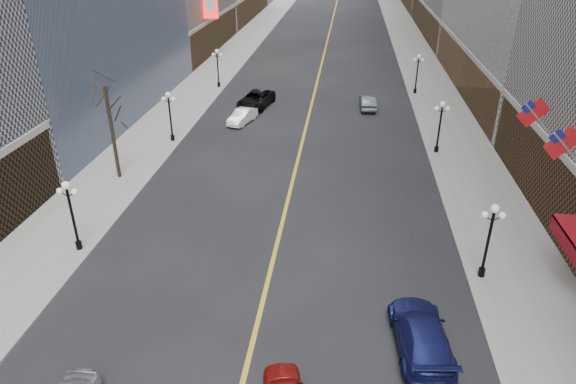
% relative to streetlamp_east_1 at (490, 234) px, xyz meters
% --- Properties ---
extents(sidewalk_east, '(6.00, 230.00, 0.15)m').
position_rel_streetlamp_east_1_xyz_m(sidewalk_east, '(2.20, 40.00, -2.83)').
color(sidewalk_east, gray).
rests_on(sidewalk_east, ground).
extents(sidewalk_west, '(6.00, 230.00, 0.15)m').
position_rel_streetlamp_east_1_xyz_m(sidewalk_west, '(-25.80, 40.00, -2.83)').
color(sidewalk_west, gray).
rests_on(sidewalk_west, ground).
extents(lane_line, '(0.25, 200.00, 0.02)m').
position_rel_streetlamp_east_1_xyz_m(lane_line, '(-11.80, 50.00, -2.89)').
color(lane_line, gold).
rests_on(lane_line, ground).
extents(streetlamp_east_1, '(1.26, 0.44, 4.52)m').
position_rel_streetlamp_east_1_xyz_m(streetlamp_east_1, '(0.00, 0.00, 0.00)').
color(streetlamp_east_1, black).
rests_on(streetlamp_east_1, sidewalk_east).
extents(streetlamp_east_2, '(1.26, 0.44, 4.52)m').
position_rel_streetlamp_east_1_xyz_m(streetlamp_east_2, '(0.00, 18.00, 0.00)').
color(streetlamp_east_2, black).
rests_on(streetlamp_east_2, sidewalk_east).
extents(streetlamp_east_3, '(1.26, 0.44, 4.52)m').
position_rel_streetlamp_east_1_xyz_m(streetlamp_east_3, '(0.00, 36.00, 0.00)').
color(streetlamp_east_3, black).
rests_on(streetlamp_east_3, sidewalk_east).
extents(streetlamp_west_1, '(1.26, 0.44, 4.52)m').
position_rel_streetlamp_east_1_xyz_m(streetlamp_west_1, '(-23.60, 0.00, 0.00)').
color(streetlamp_west_1, black).
rests_on(streetlamp_west_1, sidewalk_west).
extents(streetlamp_west_2, '(1.26, 0.44, 4.52)m').
position_rel_streetlamp_east_1_xyz_m(streetlamp_west_2, '(-23.60, 18.00, 0.00)').
color(streetlamp_west_2, black).
rests_on(streetlamp_west_2, sidewalk_west).
extents(streetlamp_west_3, '(1.26, 0.44, 4.52)m').
position_rel_streetlamp_east_1_xyz_m(streetlamp_west_3, '(-23.60, 36.00, 0.00)').
color(streetlamp_west_3, black).
rests_on(streetlamp_west_3, sidewalk_west).
extents(flag_4, '(2.87, 0.12, 2.87)m').
position_rel_streetlamp_east_1_xyz_m(flag_4, '(3.51, 2.00, 4.39)').
color(flag_4, '#B2B2B7').
rests_on(flag_4, ground).
extents(flag_5, '(2.87, 0.12, 2.87)m').
position_rel_streetlamp_east_1_xyz_m(flag_5, '(3.51, 7.00, 4.39)').
color(flag_5, '#B2B2B7').
rests_on(flag_5, ground).
extents(awning_c, '(1.40, 4.00, 0.93)m').
position_rel_streetlamp_east_1_xyz_m(awning_c, '(4.30, -0.00, 0.18)').
color(awning_c, maroon).
rests_on(awning_c, ground).
extents(tree_west_far, '(3.60, 3.60, 7.92)m').
position_rel_streetlamp_east_1_xyz_m(tree_west_far, '(-25.30, 10.00, 3.34)').
color(tree_west_far, '#2D231C').
rests_on(tree_west_far, sidewalk_west).
extents(car_nb_mid, '(2.59, 4.46, 1.39)m').
position_rel_streetlamp_east_1_xyz_m(car_nb_mid, '(-18.24, 23.75, -2.21)').
color(car_nb_mid, white).
rests_on(car_nb_mid, ground).
extents(car_nb_far, '(3.87, 6.50, 1.69)m').
position_rel_streetlamp_east_1_xyz_m(car_nb_far, '(-17.79, 29.10, -2.06)').
color(car_nb_far, black).
rests_on(car_nb_far, ground).
extents(car_sb_near, '(2.90, 6.04, 1.70)m').
position_rel_streetlamp_east_1_xyz_m(car_sb_near, '(-4.01, -5.95, -2.05)').
color(car_sb_near, navy).
rests_on(car_sb_near, ground).
extents(car_sb_far, '(1.79, 4.56, 1.48)m').
position_rel_streetlamp_east_1_xyz_m(car_sb_far, '(-5.68, 29.84, -2.16)').
color(car_sb_far, '#464C4D').
rests_on(car_sb_far, ground).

